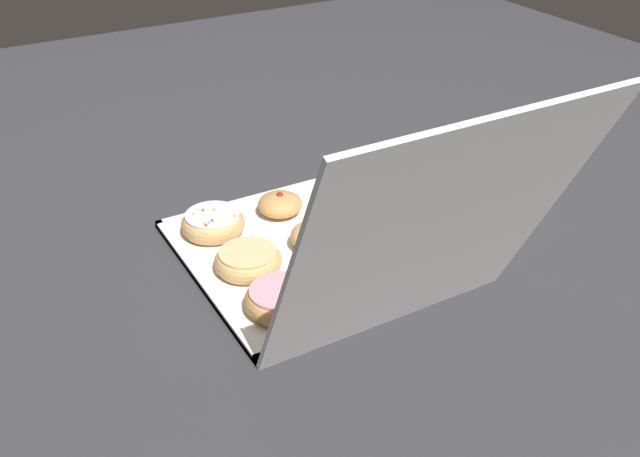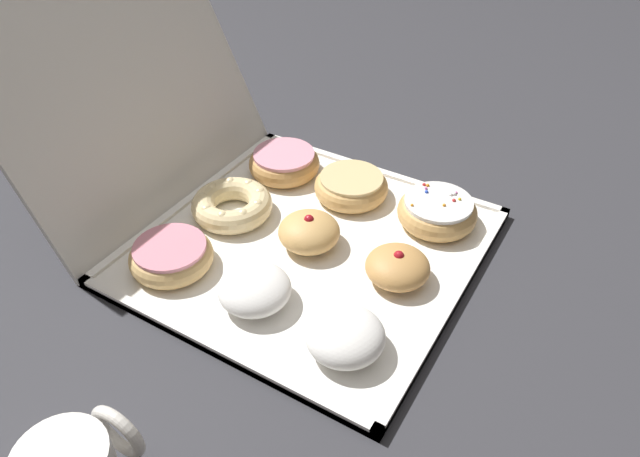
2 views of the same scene
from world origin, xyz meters
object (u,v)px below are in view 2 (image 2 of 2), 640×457
object	(u,v)px
glazed_ring_donut_5	(351,186)
cruller_donut_7	(232,204)
sprinkle_donut_2	(437,211)
powdered_filled_donut_3	(255,289)
jelly_filled_donut_1	(399,265)
jelly_filled_donut_4	(309,234)
pink_frosted_donut_8	(284,163)
powdered_filled_donut_0	(345,336)
donut_box	(309,247)
pink_frosted_donut_6	(171,256)

from	to	relation	value
glazed_ring_donut_5	cruller_donut_7	world-z (taller)	same
cruller_donut_7	glazed_ring_donut_5	bearing A→B (deg)	-44.52
sprinkle_donut_2	powdered_filled_donut_3	bearing A→B (deg)	153.30
jelly_filled_donut_1	jelly_filled_donut_4	bearing A→B (deg)	93.91
glazed_ring_donut_5	sprinkle_donut_2	bearing A→B (deg)	-87.68
glazed_ring_donut_5	pink_frosted_donut_8	size ratio (longest dim) A/B	0.99
powdered_filled_donut_0	glazed_ring_donut_5	distance (m)	0.30
glazed_ring_donut_5	donut_box	bearing A→B (deg)	-177.79
pink_frosted_donut_8	powdered_filled_donut_0	bearing A→B (deg)	-135.84
donut_box	jelly_filled_donut_4	distance (m)	0.03
jelly_filled_donut_4	cruller_donut_7	bearing A→B (deg)	88.07
donut_box	powdered_filled_donut_0	size ratio (longest dim) A/B	4.74
jelly_filled_donut_1	glazed_ring_donut_5	xyz separation A→B (m)	(0.13, 0.14, -0.00)
powdered_filled_donut_0	glazed_ring_donut_5	size ratio (longest dim) A/B	0.81
jelly_filled_donut_1	pink_frosted_donut_6	size ratio (longest dim) A/B	0.76
pink_frosted_donut_6	jelly_filled_donut_1	bearing A→B (deg)	-62.97
powdered_filled_donut_0	glazed_ring_donut_5	xyz separation A→B (m)	(0.27, 0.14, -0.00)
powdered_filled_donut_3	jelly_filled_donut_4	world-z (taller)	jelly_filled_donut_4
donut_box	pink_frosted_donut_8	world-z (taller)	pink_frosted_donut_8
donut_box	sprinkle_donut_2	distance (m)	0.19
donut_box	jelly_filled_donut_1	bearing A→B (deg)	-88.02
sprinkle_donut_2	jelly_filled_donut_4	world-z (taller)	jelly_filled_donut_4
jelly_filled_donut_4	glazed_ring_donut_5	bearing A→B (deg)	2.91
powdered_filled_donut_3	cruller_donut_7	bearing A→B (deg)	46.11
sprinkle_donut_2	powdered_filled_donut_0	bearing A→B (deg)	179.88
jelly_filled_donut_1	glazed_ring_donut_5	bearing A→B (deg)	47.77
donut_box	pink_frosted_donut_8	bearing A→B (deg)	44.28
powdered_filled_donut_3	pink_frosted_donut_6	distance (m)	0.13
glazed_ring_donut_5	jelly_filled_donut_4	bearing A→B (deg)	-177.09
powdered_filled_donut_0	sprinkle_donut_2	bearing A→B (deg)	-0.12
donut_box	pink_frosted_donut_6	distance (m)	0.19
glazed_ring_donut_5	jelly_filled_donut_1	bearing A→B (deg)	-132.23
powdered_filled_donut_3	glazed_ring_donut_5	bearing A→B (deg)	1.12
powdered_filled_donut_0	donut_box	bearing A→B (deg)	44.05
powdered_filled_donut_0	powdered_filled_donut_3	distance (m)	0.13
powdered_filled_donut_3	pink_frosted_donut_6	xyz separation A→B (m)	(-0.00, 0.13, -0.00)
powdered_filled_donut_0	pink_frosted_donut_6	world-z (taller)	powdered_filled_donut_0
jelly_filled_donut_4	cruller_donut_7	distance (m)	0.13
donut_box	powdered_filled_donut_0	world-z (taller)	powdered_filled_donut_0
powdered_filled_donut_3	jelly_filled_donut_4	bearing A→B (deg)	-0.84
powdered_filled_donut_3	powdered_filled_donut_0	bearing A→B (deg)	-93.79
jelly_filled_donut_4	pink_frosted_donut_8	size ratio (longest dim) A/B	0.75
jelly_filled_donut_4	glazed_ring_donut_5	distance (m)	0.13
donut_box	glazed_ring_donut_5	bearing A→B (deg)	2.21
powdered_filled_donut_0	pink_frosted_donut_6	distance (m)	0.26
sprinkle_donut_2	glazed_ring_donut_5	world-z (taller)	sprinkle_donut_2
powdered_filled_donut_3	glazed_ring_donut_5	world-z (taller)	powdered_filled_donut_3
cruller_donut_7	jelly_filled_donut_4	bearing A→B (deg)	-91.93
jelly_filled_donut_4	pink_frosted_donut_8	distance (m)	0.19
jelly_filled_donut_1	pink_frosted_donut_6	bearing A→B (deg)	117.03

